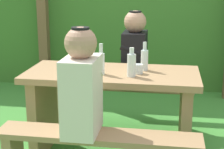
{
  "coord_description": "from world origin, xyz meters",
  "views": [
    {
      "loc": [
        0.46,
        -2.84,
        1.48
      ],
      "look_at": [
        0.0,
        0.0,
        0.71
      ],
      "focal_mm": 58.93,
      "sensor_mm": 36.0,
      "label": 1
    }
  ],
  "objects_px": {
    "picnic_table": "(112,99)",
    "person_white_shirt": "(82,85)",
    "drinking_glass": "(138,69)",
    "bench_far": "(122,97)",
    "cell_phone": "(88,70)",
    "bottle_center": "(101,62)",
    "bottle_left": "(144,59)",
    "bottle_right": "(132,64)",
    "person_black_coat": "(135,52)"
  },
  "relations": [
    {
      "from": "picnic_table",
      "to": "bottle_right",
      "type": "distance_m",
      "value": 0.39
    },
    {
      "from": "person_black_coat",
      "to": "bottle_right",
      "type": "bearing_deg",
      "value": -86.16
    },
    {
      "from": "person_white_shirt",
      "to": "bottle_right",
      "type": "xyz_separation_m",
      "value": [
        0.28,
        0.47,
        0.04
      ]
    },
    {
      "from": "person_white_shirt",
      "to": "bottle_left",
      "type": "xyz_separation_m",
      "value": [
        0.36,
        0.68,
        0.04
      ]
    },
    {
      "from": "person_black_coat",
      "to": "bottle_center",
      "type": "bearing_deg",
      "value": -106.11
    },
    {
      "from": "bottle_right",
      "to": "cell_phone",
      "type": "height_order",
      "value": "bottle_right"
    },
    {
      "from": "drinking_glass",
      "to": "bottle_left",
      "type": "height_order",
      "value": "bottle_left"
    },
    {
      "from": "person_white_shirt",
      "to": "cell_phone",
      "type": "relative_size",
      "value": 5.14
    },
    {
      "from": "picnic_table",
      "to": "bench_far",
      "type": "distance_m",
      "value": 0.62
    },
    {
      "from": "person_white_shirt",
      "to": "person_black_coat",
      "type": "xyz_separation_m",
      "value": [
        0.23,
        1.18,
        0.0
      ]
    },
    {
      "from": "bench_far",
      "to": "cell_phone",
      "type": "bearing_deg",
      "value": -108.86
    },
    {
      "from": "picnic_table",
      "to": "drinking_glass",
      "type": "bearing_deg",
      "value": -5.47
    },
    {
      "from": "drinking_glass",
      "to": "bottle_center",
      "type": "xyz_separation_m",
      "value": [
        -0.29,
        -0.07,
        0.06
      ]
    },
    {
      "from": "bottle_left",
      "to": "person_black_coat",
      "type": "bearing_deg",
      "value": 104.63
    },
    {
      "from": "bottle_right",
      "to": "bottle_center",
      "type": "distance_m",
      "value": 0.25
    },
    {
      "from": "person_black_coat",
      "to": "cell_phone",
      "type": "bearing_deg",
      "value": -118.98
    },
    {
      "from": "cell_phone",
      "to": "bench_far",
      "type": "bearing_deg",
      "value": 57.84
    },
    {
      "from": "bottle_left",
      "to": "bottle_right",
      "type": "relative_size",
      "value": 1.04
    },
    {
      "from": "person_black_coat",
      "to": "drinking_glass",
      "type": "relative_size",
      "value": 9.53
    },
    {
      "from": "person_white_shirt",
      "to": "drinking_glass",
      "type": "distance_m",
      "value": 0.66
    },
    {
      "from": "bottle_left",
      "to": "drinking_glass",
      "type": "bearing_deg",
      "value": -109.42
    },
    {
      "from": "picnic_table",
      "to": "bottle_right",
      "type": "relative_size",
      "value": 6.19
    },
    {
      "from": "bottle_center",
      "to": "bench_far",
      "type": "bearing_deg",
      "value": 83.91
    },
    {
      "from": "picnic_table",
      "to": "bench_far",
      "type": "relative_size",
      "value": 1.0
    },
    {
      "from": "bottle_center",
      "to": "person_white_shirt",
      "type": "bearing_deg",
      "value": -93.72
    },
    {
      "from": "drinking_glass",
      "to": "cell_phone",
      "type": "xyz_separation_m",
      "value": [
        -0.42,
        0.03,
        -0.03
      ]
    },
    {
      "from": "bottle_left",
      "to": "bottle_right",
      "type": "xyz_separation_m",
      "value": [
        -0.08,
        -0.21,
        0.0
      ]
    },
    {
      "from": "bottle_left",
      "to": "cell_phone",
      "type": "height_order",
      "value": "bottle_left"
    },
    {
      "from": "bench_far",
      "to": "person_white_shirt",
      "type": "xyz_separation_m",
      "value": [
        -0.11,
        -1.19,
        0.46
      ]
    },
    {
      "from": "bottle_right",
      "to": "bottle_center",
      "type": "relative_size",
      "value": 0.92
    },
    {
      "from": "person_black_coat",
      "to": "cell_phone",
      "type": "distance_m",
      "value": 0.67
    },
    {
      "from": "picnic_table",
      "to": "person_black_coat",
      "type": "height_order",
      "value": "person_black_coat"
    },
    {
      "from": "person_white_shirt",
      "to": "cell_phone",
      "type": "xyz_separation_m",
      "value": [
        -0.1,
        0.6,
        -0.05
      ]
    },
    {
      "from": "bench_far",
      "to": "bottle_right",
      "type": "height_order",
      "value": "bottle_right"
    },
    {
      "from": "bench_far",
      "to": "bottle_left",
      "type": "distance_m",
      "value": 0.76
    },
    {
      "from": "bottle_left",
      "to": "bottle_right",
      "type": "bearing_deg",
      "value": -111.83
    },
    {
      "from": "bench_far",
      "to": "cell_phone",
      "type": "height_order",
      "value": "cell_phone"
    },
    {
      "from": "person_white_shirt",
      "to": "drinking_glass",
      "type": "xyz_separation_m",
      "value": [
        0.32,
        0.57,
        -0.02
      ]
    },
    {
      "from": "picnic_table",
      "to": "cell_phone",
      "type": "relative_size",
      "value": 10.0
    },
    {
      "from": "drinking_glass",
      "to": "bottle_right",
      "type": "xyz_separation_m",
      "value": [
        -0.04,
        -0.1,
        0.06
      ]
    },
    {
      "from": "picnic_table",
      "to": "cell_phone",
      "type": "bearing_deg",
      "value": 178.27
    },
    {
      "from": "person_black_coat",
      "to": "bottle_center",
      "type": "height_order",
      "value": "person_black_coat"
    },
    {
      "from": "picnic_table",
      "to": "person_white_shirt",
      "type": "height_order",
      "value": "person_white_shirt"
    },
    {
      "from": "bench_far",
      "to": "bottle_right",
      "type": "distance_m",
      "value": 0.89
    },
    {
      "from": "bottle_left",
      "to": "bottle_center",
      "type": "bearing_deg",
      "value": -151.55
    },
    {
      "from": "bottle_right",
      "to": "cell_phone",
      "type": "xyz_separation_m",
      "value": [
        -0.37,
        0.12,
        -0.09
      ]
    },
    {
      "from": "bench_far",
      "to": "bottle_center",
      "type": "xyz_separation_m",
      "value": [
        -0.07,
        -0.68,
        0.51
      ]
    },
    {
      "from": "bench_far",
      "to": "bottle_left",
      "type": "relative_size",
      "value": 5.94
    },
    {
      "from": "drinking_glass",
      "to": "person_white_shirt",
      "type": "bearing_deg",
      "value": -119.32
    },
    {
      "from": "picnic_table",
      "to": "bottle_right",
      "type": "xyz_separation_m",
      "value": [
        0.17,
        -0.12,
        0.33
      ]
    }
  ]
}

